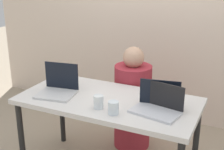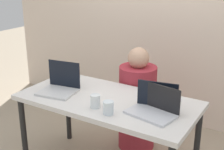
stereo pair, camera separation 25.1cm
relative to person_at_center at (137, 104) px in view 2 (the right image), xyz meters
The scene contains 8 objects.
back_wall 1.10m from the person_at_center, 90.06° to the left, with size 4.50×0.10×2.46m, color beige.
desk 0.58m from the person_at_center, 90.08° to the right, with size 1.45×0.71×0.72m.
person_at_center is the anchor object (origin of this frame).
laptop_front_left 0.82m from the person_at_center, 124.45° to the right, with size 0.33×0.31×0.25m.
laptop_front_right 0.81m from the person_at_center, 54.79° to the right, with size 0.38×0.27×0.20m.
laptop_back_right 0.67m from the person_at_center, 47.54° to the right, with size 0.34×0.27×0.21m.
water_glass_center 0.80m from the person_at_center, 89.20° to the right, with size 0.08×0.08×0.10m.
water_glass_right 0.85m from the person_at_center, 78.95° to the right, with size 0.08×0.08×0.10m.
Camera 2 is at (1.23, -1.96, 1.73)m, focal length 50.00 mm.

